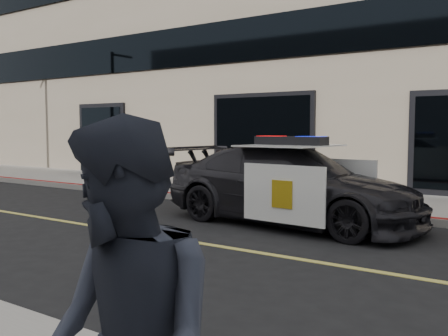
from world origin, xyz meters
The scene contains 5 objects.
ground centered at (0.00, 0.00, 0.00)m, with size 120.00×120.00×0.00m, color black.
sidewalk_n centered at (0.00, 5.25, 0.07)m, with size 60.00×3.50×0.15m, color gray.
building_n centered at (0.00, 10.50, 6.00)m, with size 60.00×7.00×12.00m, color #756856.
police_car centered at (2.30, 2.29, 0.74)m, with size 2.80×5.37×1.66m.
fire_hydrant centered at (-0.61, 4.40, 0.56)m, with size 0.39×0.55×0.87m.
Camera 1 is at (6.54, -6.17, 1.80)m, focal length 40.00 mm.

